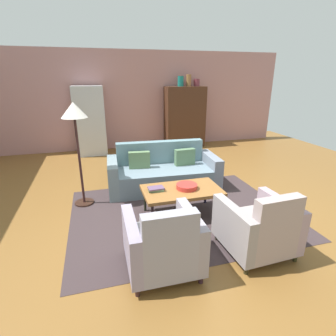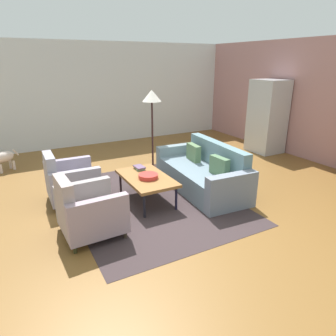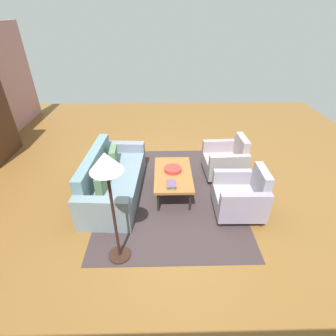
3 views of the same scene
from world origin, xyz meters
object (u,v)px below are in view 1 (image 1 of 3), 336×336
Objects in this scene: cabinet at (185,117)px; refrigerator at (90,121)px; vase_tall at (181,81)px; floor_lamp at (75,120)px; vase_small at (197,83)px; vase_round at (189,80)px; couch at (163,173)px; book_stack at (156,189)px; fruit_bowl at (187,186)px; armchair_right at (260,229)px; armchair_left at (164,245)px; coffee_table at (182,191)px.

refrigerator is (-2.80, -0.10, 0.03)m from cabinet.
vase_tall is 4.38m from floor_lamp.
vase_round is at bearing 180.00° from vase_small.
couch is 7.43× the size of vase_tall.
book_stack is 1.16× the size of vase_small.
vase_small reaches higher than couch.
armchair_right is at bearing -65.87° from fruit_bowl.
floor_lamp is (-0.90, 2.00, 1.10)m from armchair_left.
vase_tall is at bearing 72.17° from coffee_table.
vase_round is 0.19× the size of floor_lamp.
couch is 3.63m from vase_tall.
vase_tall is 0.87× the size of vase_round.
vase_tall is at bearing -178.19° from cabinet.
vase_tall reaches higher than floor_lamp.
floor_lamp is (-3.33, -3.30, -0.46)m from vase_small.
vase_small is at bearing 0.00° from vase_tall.
armchair_right is 5.63m from vase_round.
book_stack is 0.13× the size of refrigerator.
book_stack is 0.14× the size of cabinet.
armchair_right is at bearing -62.66° from coffee_table.
floor_lamp is at bearing -93.24° from refrigerator.
vase_small is at bearing 1.82° from refrigerator.
vase_tall is at bearing 67.09° from book_stack.
armchair_right reaches higher than fruit_bowl.
armchair_right is at bearing -103.03° from vase_small.
armchair_left is (-0.60, -1.17, -0.07)m from coffee_table.
armchair_right reaches higher than coffee_table.
cabinet is (0.88, 5.31, 0.56)m from armchair_right.
book_stack is (0.20, 1.21, 0.13)m from armchair_left.
book_stack is 4.78m from vase_round.
book_stack is 0.14× the size of floor_lamp.
floor_lamp reaches higher than book_stack.
armchair_left is 2.69× the size of fruit_bowl.
fruit_bowl is 4.71m from vase_small.
vase_small reaches higher than floor_lamp.
couch is at bearing 101.70° from armchair_right.
vase_tall is 2.84m from refrigerator.
refrigerator is at bearing -177.86° from cabinet.
vase_tall reaches higher than cabinet.
armchair_right is 5.58m from refrigerator.
couch is 2.43m from armchair_right.
armchair_left reaches higher than coffee_table.
armchair_left is 2.45m from floor_lamp.
vase_small is at bearing 61.42° from book_stack.
armchair_left reaches higher than couch.
coffee_table is at bearing -109.67° from cabinet.
coffee_table is at bearing -113.87° from vase_small.
floor_lamp is (-2.83, -3.30, -0.50)m from vase_tall.
cabinet is (2.08, 5.31, 0.56)m from armchair_left.
armchair_right is 0.49× the size of cabinet.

